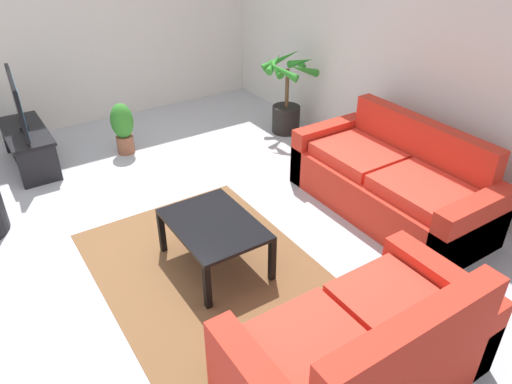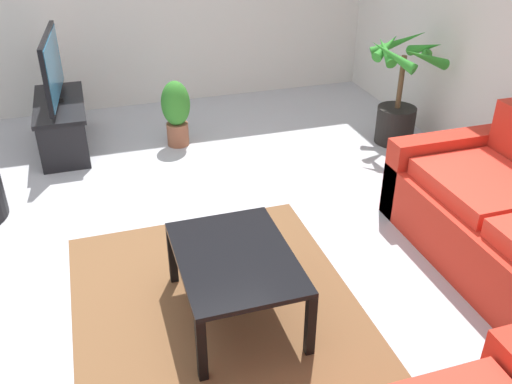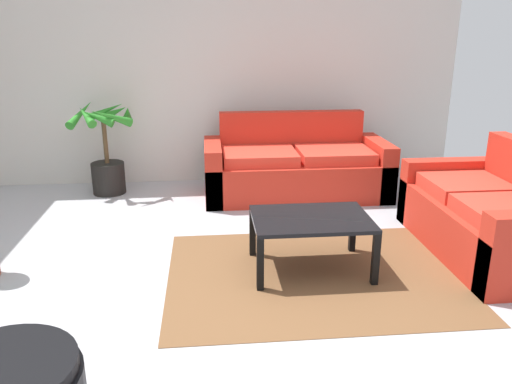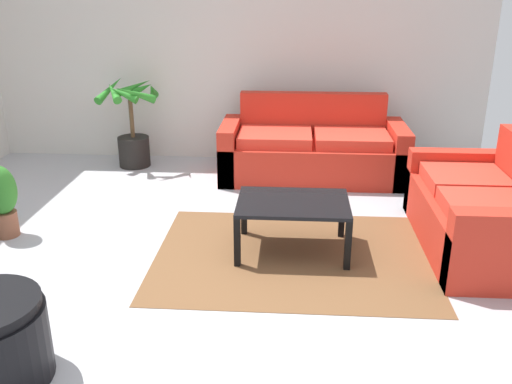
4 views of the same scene
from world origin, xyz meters
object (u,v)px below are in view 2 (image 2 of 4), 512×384
at_px(potted_palm, 399,97).
at_px(potted_plant_small, 176,111).
at_px(tv, 52,67).
at_px(tv_stand, 61,118).
at_px(coffee_table, 235,263).

distance_m(potted_palm, potted_plant_small, 2.12).
relative_size(tv, potted_palm, 0.99).
xyz_separation_m(tv_stand, potted_palm, (0.85, 3.08, 0.16)).
xyz_separation_m(tv, potted_plant_small, (0.28, 1.04, -0.44)).
distance_m(tv, coffee_table, 2.94).
bearing_deg(potted_palm, potted_plant_small, -105.87).
bearing_deg(coffee_table, potted_palm, 131.61).
bearing_deg(coffee_table, tv_stand, -161.39).
bearing_deg(potted_plant_small, tv_stand, -104.81).
bearing_deg(tv_stand, potted_palm, 74.49).
bearing_deg(potted_palm, tv_stand, -105.51).
relative_size(coffee_table, potted_palm, 0.85).
bearing_deg(tv, tv_stand, -94.91).
height_order(tv_stand, coffee_table, tv_stand).
distance_m(tv, potted_palm, 3.21).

